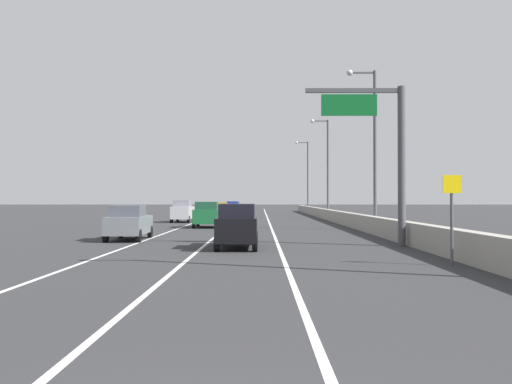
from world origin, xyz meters
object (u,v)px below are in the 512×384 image
Objects in this scene: lamp_post_right_third at (326,162)px; car_black_2 at (237,226)px; lamp_post_right_fourth at (306,172)px; car_blue_0 at (233,208)px; car_gray_4 at (129,223)px; car_green_5 at (207,215)px; speed_advisory_sign at (452,212)px; car_yellow_3 at (219,211)px; overhead_sign_gantry at (386,145)px; car_silver_1 at (183,211)px; lamp_post_right_second at (372,139)px.

car_black_2 is (-8.67, -40.36, -5.52)m from lamp_post_right_third.
car_blue_0 is at bearing -143.27° from lamp_post_right_fourth.
car_gray_4 is 13.85m from car_green_5.
speed_advisory_sign reaches higher than car_green_5.
lamp_post_right_fourth is (-0.21, 25.25, 0.00)m from lamp_post_right_third.
speed_advisory_sign is 64.74m from car_blue_0.
lamp_post_right_third is 14.54m from car_yellow_3.
car_gray_4 is (-14.50, -60.63, -5.58)m from lamp_post_right_fourth.
speed_advisory_sign reaches higher than car_blue_0.
overhead_sign_gantry is at bearing 8.51° from car_black_2.
overhead_sign_gantry reaches higher than speed_advisory_sign.
speed_advisory_sign is 37.94m from car_silver_1.
car_silver_1 is 1.00× the size of car_yellow_3.
lamp_post_right_second is 2.67× the size of car_green_5.
lamp_post_right_fourth is 2.37× the size of car_blue_0.
overhead_sign_gantry is 7.92m from car_black_2.
car_yellow_3 is (-11.95, -6.12, -5.58)m from lamp_post_right_third.
car_blue_0 is 1.03× the size of car_yellow_3.
speed_advisory_sign is (0.44, -7.81, -2.96)m from overhead_sign_gantry.
car_gray_4 is at bearing -95.39° from car_yellow_3.
car_gray_4 is (-6.04, 4.98, -0.06)m from car_black_2.
car_black_2 is (2.89, -57.14, 0.05)m from car_blue_0.
lamp_post_right_fourth is 66.38m from car_black_2.
lamp_post_right_second is 21.18m from car_silver_1.
car_blue_0 is 57.22m from car_black_2.
speed_advisory_sign is 0.26× the size of lamp_post_right_second.
car_gray_4 is at bearing -89.21° from car_silver_1.
lamp_post_right_second is at bearing -74.19° from car_blue_0.
lamp_post_right_second reaches higher than car_yellow_3.
lamp_post_right_fourth is at bearing 76.22° from car_green_5.
lamp_post_right_third is 25.25m from lamp_post_right_fourth.
lamp_post_right_second reaches higher than car_black_2.
speed_advisory_sign is at bearing -68.79° from car_silver_1.
car_yellow_3 is (-3.29, 34.24, -0.06)m from car_black_2.
speed_advisory_sign is 0.64× the size of car_yellow_3.
lamp_post_right_second reaches higher than car_blue_0.
car_black_2 is at bearing -120.84° from lamp_post_right_second.
overhead_sign_gantry is 34.94m from car_yellow_3.
car_gray_4 is (-2.76, -29.26, -0.00)m from car_yellow_3.
overhead_sign_gantry is at bearing -91.37° from lamp_post_right_fourth.
speed_advisory_sign is 0.26× the size of lamp_post_right_third.
lamp_post_right_fourth is 40.25m from car_silver_1.
overhead_sign_gantry reaches higher than car_blue_0.
speed_advisory_sign is 0.70× the size of car_green_5.
car_blue_0 is at bearing 89.00° from car_yellow_3.
car_green_5 is (0.19, -15.73, 0.06)m from car_yellow_3.
lamp_post_right_third is at bearing -55.46° from car_blue_0.
lamp_post_right_third is 2.45× the size of car_silver_1.
lamp_post_right_second is 50.51m from lamp_post_right_fourth.
car_green_5 reaches higher than car_gray_4.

